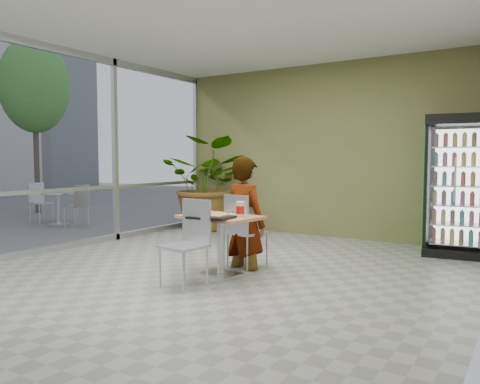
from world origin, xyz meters
name	(u,v)px	position (x,y,z in m)	size (l,w,h in m)	color
ground	(215,275)	(0.00, 0.00, 0.00)	(7.00, 7.00, 0.00)	gray
room_envelope	(214,146)	(0.00, 0.00, 1.60)	(6.00, 7.00, 3.20)	silver
storefront_frame	(58,149)	(-3.00, 0.00, 1.60)	(0.10, 7.00, 3.20)	#B2B4B7
dining_table	(221,233)	(0.10, 0.00, 0.54)	(1.02, 0.78, 0.75)	#BB8150
chair_far	(242,225)	(0.10, 0.48, 0.57)	(0.52, 0.53, 0.98)	#B2B4B7
chair_near	(190,236)	(0.06, -0.55, 0.57)	(0.48, 0.49, 0.98)	#B2B4B7
seated_woman	(245,224)	(0.12, 0.53, 0.59)	(0.65, 0.42, 1.77)	black
pizza_plate	(221,213)	(0.04, 0.09, 0.77)	(0.30, 0.24, 0.03)	white
soda_cup	(240,209)	(0.35, 0.04, 0.84)	(0.10, 0.10, 0.18)	white
napkin_stack	(190,214)	(-0.25, -0.17, 0.76)	(0.14, 0.14, 0.02)	white
cafeteria_tray	(211,217)	(0.17, -0.29, 0.76)	(0.49, 0.36, 0.03)	black
beverage_fridge	(458,186)	(2.38, 2.90, 1.04)	(1.04, 0.84, 2.09)	black
potted_plant	(208,184)	(-2.27, 2.96, 0.94)	(1.70, 1.47, 1.89)	#2B6126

